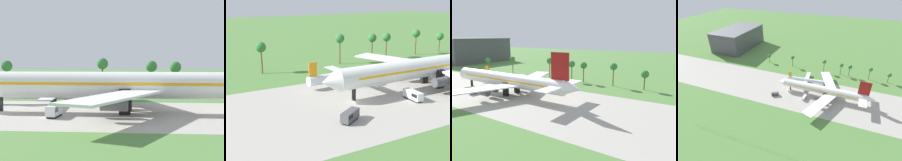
{
  "view_description": "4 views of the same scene",
  "coord_description": "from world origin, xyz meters",
  "views": [
    {
      "loc": [
        33.45,
        -86.26,
        12.23
      ],
      "look_at": [
        25.4,
        1.33,
        7.08
      ],
      "focal_mm": 65.0,
      "sensor_mm": 36.0,
      "label": 1
    },
    {
      "loc": [
        -41.14,
        -63.98,
        27.34
      ],
      "look_at": [
        -4.33,
        1.33,
        6.08
      ],
      "focal_mm": 50.0,
      "sensor_mm": 36.0,
      "label": 2
    },
    {
      "loc": [
        96.68,
        -61.36,
        24.13
      ],
      "look_at": [
        55.13,
        1.33,
        8.96
      ],
      "focal_mm": 35.0,
      "sensor_mm": 36.0,
      "label": 3
    },
    {
      "loc": [
        41.43,
        -106.06,
        79.13
      ],
      "look_at": [
        -1.35,
        5.0,
        6.0
      ],
      "focal_mm": 28.0,
      "sensor_mm": 36.0,
      "label": 4
    }
  ],
  "objects": [
    {
      "name": "ground_plane",
      "position": [
        0.0,
        0.0,
        0.0
      ],
      "size": [
        600.0,
        600.0,
        0.0
      ],
      "primitive_type": "plane",
      "color": "#517F3D"
    },
    {
      "name": "taxiway_strip",
      "position": [
        0.0,
        0.0,
        0.01
      ],
      "size": [
        320.0,
        44.0,
        0.02
      ],
      "color": "#A8A399",
      "rests_on": "ground_plane"
    },
    {
      "name": "jet_airliner",
      "position": [
        27.1,
        1.33,
        6.01
      ],
      "size": [
        71.28,
        61.58,
        18.77
      ],
      "color": "white",
      "rests_on": "ground_plane"
    },
    {
      "name": "regional_aircraft",
      "position": [
        8.8,
        15.82,
        2.69
      ],
      "size": [
        31.14,
        28.1,
        8.18
      ],
      "color": "silver",
      "rests_on": "ground_plane"
    },
    {
      "name": "baggage_tug",
      "position": [
        14.26,
        -6.06,
        1.33
      ],
      "size": [
        2.33,
        6.28,
        2.46
      ],
      "color": "black",
      "rests_on": "ground_plane"
    },
    {
      "name": "fuel_truck",
      "position": [
        -7.85,
        -10.12,
        1.34
      ],
      "size": [
        5.78,
        4.6,
        2.5
      ],
      "color": "black",
      "rests_on": "ground_plane"
    },
    {
      "name": "palm_tree_row",
      "position": [
        25.14,
        40.86,
        8.57
      ],
      "size": [
        114.84,
        3.6,
        11.9
      ],
      "color": "brown",
      "rests_on": "ground_plane"
    }
  ]
}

